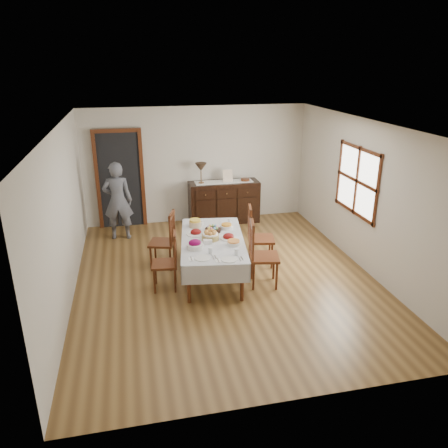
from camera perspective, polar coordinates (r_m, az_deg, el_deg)
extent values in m
plane|color=brown|center=(7.60, 0.16, -6.97)|extent=(6.00, 6.00, 0.00)
cube|color=silver|center=(6.80, 0.18, 12.83)|extent=(5.00, 6.00, 0.02)
cube|color=beige|center=(9.94, -3.61, 7.68)|extent=(5.00, 0.02, 2.60)
cube|color=beige|center=(4.46, 8.68, -9.59)|extent=(5.00, 0.02, 2.60)
cube|color=beige|center=(7.02, -20.18, 0.85)|extent=(0.02, 6.00, 2.60)
cube|color=beige|center=(7.99, 17.99, 3.46)|extent=(0.02, 6.00, 2.60)
cube|color=white|center=(8.18, 17.04, 5.41)|extent=(0.02, 1.30, 1.10)
cube|color=#502511|center=(8.18, 16.96, 5.41)|extent=(0.03, 1.46, 1.26)
cube|color=black|center=(9.85, -13.40, 5.55)|extent=(0.90, 0.06, 2.10)
cube|color=#502511|center=(9.83, -13.40, 5.52)|extent=(1.04, 0.08, 2.18)
cube|color=#BCBDC0|center=(7.37, -1.50, -2.06)|extent=(1.27, 2.12, 0.04)
cylinder|color=#502511|center=(6.74, -4.61, -7.82)|extent=(0.06, 0.06, 0.64)
cylinder|color=#502511|center=(6.78, 2.38, -7.59)|extent=(0.06, 0.06, 0.64)
cylinder|color=#502511|center=(8.30, -4.60, -2.13)|extent=(0.06, 0.06, 0.64)
cylinder|color=#502511|center=(8.33, 1.03, -1.98)|extent=(0.06, 0.06, 0.64)
cube|color=#BCBDC0|center=(7.42, -5.43, -3.13)|extent=(0.31, 2.02, 0.31)
cube|color=#BCBDC0|center=(7.46, 2.42, -2.91)|extent=(0.31, 2.02, 0.31)
cube|color=#BCBDC0|center=(6.51, -1.05, -6.60)|extent=(1.03, 0.17, 0.31)
cube|color=#BCBDC0|center=(8.36, -1.84, -0.25)|extent=(1.03, 0.17, 0.31)
cube|color=#502511|center=(7.14, -7.78, -5.21)|extent=(0.45, 0.45, 0.04)
cylinder|color=#502511|center=(7.40, -8.93, -6.27)|extent=(0.03, 0.03, 0.41)
cylinder|color=#502511|center=(7.11, -9.06, -7.46)|extent=(0.03, 0.03, 0.41)
cylinder|color=#502511|center=(7.38, -6.38, -6.20)|extent=(0.03, 0.03, 0.41)
cylinder|color=#502511|center=(7.09, -6.40, -7.39)|extent=(0.03, 0.03, 0.41)
cylinder|color=#502511|center=(7.18, -6.38, -2.63)|extent=(0.04, 0.04, 0.54)
cylinder|color=#502511|center=(6.87, -6.41, -3.77)|extent=(0.04, 0.04, 0.54)
cube|color=#502511|center=(6.94, -6.47, -1.44)|extent=(0.08, 0.39, 0.08)
cylinder|color=#502511|center=(7.11, -6.38, -3.05)|extent=(0.02, 0.02, 0.44)
cylinder|color=#502511|center=(7.03, -6.39, -3.33)|extent=(0.02, 0.02, 0.44)
cylinder|color=#502511|center=(6.95, -6.39, -3.62)|extent=(0.02, 0.02, 0.44)
cube|color=#502511|center=(7.88, -8.10, -2.46)|extent=(0.54, 0.54, 0.04)
cylinder|color=#502511|center=(8.16, -8.97, -3.49)|extent=(0.04, 0.04, 0.44)
cylinder|color=#502511|center=(7.86, -9.52, -4.53)|extent=(0.04, 0.04, 0.44)
cylinder|color=#502511|center=(8.10, -6.56, -3.58)|extent=(0.04, 0.04, 0.44)
cylinder|color=#502511|center=(7.78, -7.02, -4.63)|extent=(0.04, 0.04, 0.44)
cylinder|color=#502511|center=(7.90, -6.55, -0.06)|extent=(0.04, 0.04, 0.57)
cylinder|color=#502511|center=(7.56, -7.05, -1.05)|extent=(0.04, 0.04, 0.57)
cube|color=#502511|center=(7.65, -6.87, 1.17)|extent=(0.16, 0.41, 0.08)
cylinder|color=#502511|center=(7.82, -6.67, -0.44)|extent=(0.02, 0.02, 0.47)
cylinder|color=#502511|center=(7.74, -6.79, -0.69)|extent=(0.02, 0.02, 0.47)
cylinder|color=#502511|center=(7.65, -6.92, -0.94)|extent=(0.02, 0.02, 0.47)
cube|color=#502511|center=(7.20, 5.30, -4.33)|extent=(0.55, 0.55, 0.04)
cylinder|color=#502511|center=(7.17, 6.90, -6.81)|extent=(0.04, 0.04, 0.48)
cylinder|color=#502511|center=(7.50, 6.52, -5.49)|extent=(0.04, 0.04, 0.48)
cylinder|color=#502511|center=(7.13, 3.88, -6.87)|extent=(0.04, 0.04, 0.48)
cylinder|color=#502511|center=(7.46, 3.65, -5.54)|extent=(0.04, 0.04, 0.48)
cylinder|color=#502511|center=(6.87, 3.82, -2.71)|extent=(0.04, 0.04, 0.62)
cylinder|color=#502511|center=(7.24, 3.57, -1.46)|extent=(0.04, 0.04, 0.62)
cube|color=#502511|center=(6.95, 3.74, -0.05)|extent=(0.13, 0.44, 0.09)
cylinder|color=#502511|center=(6.97, 3.75, -2.55)|extent=(0.02, 0.02, 0.51)
cylinder|color=#502511|center=(7.06, 3.68, -2.24)|extent=(0.02, 0.02, 0.51)
cylinder|color=#502511|center=(7.15, 3.62, -1.93)|extent=(0.02, 0.02, 0.51)
cube|color=#502511|center=(7.91, 4.85, -1.96)|extent=(0.55, 0.55, 0.04)
cylinder|color=#502511|center=(7.86, 6.28, -4.20)|extent=(0.04, 0.04, 0.47)
cylinder|color=#502511|center=(8.20, 5.98, -3.10)|extent=(0.04, 0.04, 0.47)
cylinder|color=#502511|center=(7.83, 3.56, -4.23)|extent=(0.04, 0.04, 0.47)
cylinder|color=#502511|center=(8.17, 3.37, -3.13)|extent=(0.04, 0.04, 0.47)
cylinder|color=#502511|center=(7.59, 3.49, -0.40)|extent=(0.04, 0.04, 0.62)
cylinder|color=#502511|center=(7.96, 3.30, 0.62)|extent=(0.04, 0.04, 0.62)
cube|color=#502511|center=(7.69, 3.43, 1.96)|extent=(0.13, 0.44, 0.09)
cylinder|color=#502511|center=(7.69, 3.44, -0.29)|extent=(0.02, 0.02, 0.51)
cylinder|color=#502511|center=(7.79, 3.39, -0.03)|extent=(0.02, 0.02, 0.51)
cylinder|color=#502511|center=(7.88, 3.34, 0.23)|extent=(0.02, 0.02, 0.51)
cube|color=black|center=(9.99, -0.01, 2.89)|extent=(1.58, 0.53, 0.95)
cube|color=black|center=(9.56, -2.45, 3.83)|extent=(0.44, 0.02, 0.19)
sphere|color=brown|center=(9.54, -2.43, 3.80)|extent=(0.03, 0.03, 0.03)
cube|color=black|center=(9.65, 0.33, 4.01)|extent=(0.44, 0.02, 0.19)
sphere|color=brown|center=(9.63, 0.36, 3.98)|extent=(0.03, 0.03, 0.03)
cube|color=black|center=(9.76, 3.06, 4.18)|extent=(0.44, 0.02, 0.19)
sphere|color=brown|center=(9.74, 3.09, 4.14)|extent=(0.03, 0.03, 0.03)
imported|color=#51535C|center=(9.20, -13.73, 3.28)|extent=(0.57, 0.40, 1.74)
cylinder|color=olive|center=(7.31, -1.80, -1.72)|extent=(0.29, 0.29, 0.09)
cylinder|color=white|center=(7.28, -1.80, -1.31)|extent=(0.26, 0.26, 0.02)
sphere|color=#BA7B37|center=(7.29, -1.25, -1.05)|extent=(0.08, 0.08, 0.08)
sphere|color=#BA7B37|center=(7.33, -1.54, -0.91)|extent=(0.08, 0.08, 0.08)
sphere|color=#BA7B37|center=(7.33, -2.03, -0.91)|extent=(0.08, 0.08, 0.08)
sphere|color=#BA7B37|center=(7.29, -2.35, -1.05)|extent=(0.08, 0.08, 0.08)
sphere|color=#BA7B37|center=(7.23, -2.26, -1.22)|extent=(0.08, 0.08, 0.08)
sphere|color=#BA7B37|center=(7.21, -1.83, -1.31)|extent=(0.08, 0.08, 0.08)
sphere|color=#BA7B37|center=(7.23, -1.37, -1.23)|extent=(0.08, 0.08, 0.08)
cylinder|color=black|center=(7.65, -1.46, -0.80)|extent=(0.28, 0.28, 0.06)
ellipsoid|color=pink|center=(7.64, -0.89, -0.38)|extent=(0.05, 0.05, 0.06)
ellipsoid|color=#6CC2FC|center=(7.69, -1.10, -0.26)|extent=(0.05, 0.05, 0.06)
ellipsoid|color=#9ED578|center=(7.70, -1.48, -0.22)|extent=(0.05, 0.05, 0.06)
ellipsoid|color=#FFC550|center=(7.68, -1.85, -0.27)|extent=(0.05, 0.05, 0.06)
ellipsoid|color=#B891DC|center=(7.64, -2.04, -0.40)|extent=(0.05, 0.05, 0.06)
ellipsoid|color=#FFFA5F|center=(7.59, -1.97, -0.54)|extent=(0.05, 0.05, 0.06)
ellipsoid|color=pink|center=(7.56, -1.66, -0.63)|extent=(0.05, 0.05, 0.06)
ellipsoid|color=#6CC2FC|center=(7.56, -1.26, -0.62)|extent=(0.05, 0.05, 0.06)
ellipsoid|color=#9ED578|center=(7.59, -0.95, -0.53)|extent=(0.05, 0.05, 0.06)
cylinder|color=silver|center=(7.56, -3.69, -1.26)|extent=(0.33, 0.33, 0.01)
ellipsoid|color=#690C0C|center=(7.55, -3.70, -1.05)|extent=(0.19, 0.16, 0.11)
cylinder|color=silver|center=(7.36, 0.58, -1.86)|extent=(0.28, 0.28, 0.02)
ellipsoid|color=#690C0C|center=(7.35, 0.58, -1.64)|extent=(0.19, 0.16, 0.11)
cylinder|color=silver|center=(6.98, -3.81, -2.91)|extent=(0.27, 0.27, 0.08)
ellipsoid|color=#6C033E|center=(6.96, -3.83, -2.46)|extent=(0.20, 0.17, 0.11)
cylinder|color=silver|center=(7.78, 0.32, -0.40)|extent=(0.23, 0.23, 0.06)
cylinder|color=orange|center=(7.76, 0.32, -0.08)|extent=(0.18, 0.18, 0.03)
cylinder|color=#CFB389|center=(7.88, -3.79, -0.01)|extent=(0.22, 0.22, 0.10)
cylinder|color=gold|center=(7.85, -3.80, 0.47)|extent=(0.20, 0.20, 0.04)
cylinder|color=silver|center=(7.11, 1.26, -2.53)|extent=(0.22, 0.22, 0.05)
cylinder|color=orange|center=(7.10, 1.26, -2.24)|extent=(0.20, 0.20, 0.02)
cube|color=silver|center=(7.15, -2.15, -2.31)|extent=(0.15, 0.11, 0.07)
cylinder|color=silver|center=(6.65, -2.83, -4.45)|extent=(0.25, 0.25, 0.01)
cube|color=white|center=(6.63, -4.28, -4.60)|extent=(0.10, 0.13, 0.01)
cube|color=silver|center=(6.63, -4.29, -4.56)|extent=(0.04, 0.16, 0.01)
cube|color=silver|center=(6.68, -1.47, -4.35)|extent=(0.04, 0.18, 0.01)
cube|color=silver|center=(6.68, -1.14, -4.32)|extent=(0.04, 0.14, 0.01)
cylinder|color=white|center=(6.79, -1.80, -3.48)|extent=(0.07, 0.07, 0.10)
cylinder|color=silver|center=(6.60, 0.69, -4.64)|extent=(0.25, 0.25, 0.01)
cube|color=white|center=(6.57, -0.76, -4.80)|extent=(0.10, 0.13, 0.01)
cube|color=silver|center=(6.56, -0.76, -4.75)|extent=(0.04, 0.16, 0.01)
cube|color=silver|center=(6.63, 2.04, -4.54)|extent=(0.04, 0.18, 0.01)
cube|color=silver|center=(6.64, 2.37, -4.50)|extent=(0.04, 0.14, 0.01)
cylinder|color=white|center=(6.74, 1.64, -3.65)|extent=(0.07, 0.07, 0.10)
cylinder|color=white|center=(7.96, -2.92, 0.21)|extent=(0.06, 0.06, 0.09)
cylinder|color=white|center=(8.02, 0.73, 0.40)|extent=(0.07, 0.07, 0.10)
cube|color=white|center=(9.86, -0.04, 5.54)|extent=(1.30, 0.35, 0.01)
cylinder|color=brown|center=(9.75, -3.00, 5.41)|extent=(0.12, 0.12, 0.03)
cylinder|color=brown|center=(9.71, -3.01, 6.20)|extent=(0.02, 0.02, 0.25)
cone|color=#3B2A1D|center=(9.66, -3.04, 7.44)|extent=(0.26, 0.26, 0.18)
cube|color=beige|center=(9.83, 0.49, 6.31)|extent=(0.22, 0.08, 0.28)
cylinder|color=#502511|center=(9.93, 2.78, 5.79)|extent=(0.20, 0.20, 0.06)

